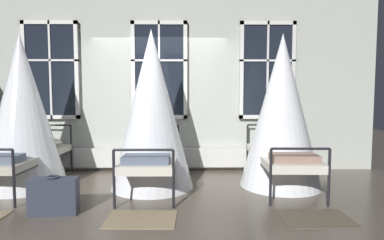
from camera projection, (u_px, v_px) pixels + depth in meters
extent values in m
plane|color=brown|center=(154.00, 188.00, 4.95)|extent=(16.86, 16.86, 0.00)
cube|color=#B2B7AD|center=(160.00, 83.00, 6.08)|extent=(8.16, 0.10, 3.31)
cube|color=black|center=(51.00, 70.00, 5.93)|extent=(1.04, 0.02, 1.81)
cube|color=silver|center=(52.00, 117.00, 6.00)|extent=(1.04, 0.06, 0.07)
cube|color=silver|center=(49.00, 22.00, 5.87)|extent=(1.04, 0.06, 0.07)
cube|color=silver|center=(24.00, 70.00, 5.93)|extent=(0.07, 0.06, 1.81)
cube|color=silver|center=(77.00, 70.00, 5.94)|extent=(0.07, 0.06, 1.81)
cube|color=silver|center=(51.00, 70.00, 5.93)|extent=(0.04, 0.06, 1.81)
cube|color=silver|center=(50.00, 60.00, 5.92)|extent=(1.04, 0.06, 0.04)
cube|color=black|center=(159.00, 70.00, 5.96)|extent=(1.04, 0.02, 1.81)
cube|color=silver|center=(160.00, 117.00, 6.02)|extent=(1.04, 0.06, 0.07)
cube|color=silver|center=(159.00, 23.00, 5.89)|extent=(1.04, 0.06, 0.07)
cube|color=silver|center=(133.00, 70.00, 5.95)|extent=(0.07, 0.06, 1.81)
cube|color=silver|center=(185.00, 70.00, 5.96)|extent=(0.07, 0.06, 1.81)
cube|color=silver|center=(159.00, 70.00, 5.96)|extent=(0.04, 0.06, 1.81)
cube|color=silver|center=(159.00, 60.00, 5.94)|extent=(1.04, 0.06, 0.04)
cube|color=black|center=(267.00, 70.00, 5.98)|extent=(1.04, 0.02, 1.81)
cube|color=silver|center=(267.00, 117.00, 6.04)|extent=(1.04, 0.06, 0.07)
cube|color=silver|center=(268.00, 23.00, 5.91)|extent=(1.04, 0.06, 0.07)
cube|color=silver|center=(241.00, 70.00, 5.97)|extent=(0.07, 0.06, 1.81)
cube|color=silver|center=(293.00, 70.00, 5.98)|extent=(0.07, 0.06, 1.81)
cube|color=silver|center=(267.00, 70.00, 5.98)|extent=(0.04, 0.06, 1.81)
cube|color=silver|center=(268.00, 61.00, 5.96)|extent=(1.04, 0.06, 0.04)
cube|color=silver|center=(160.00, 158.00, 6.06)|extent=(4.63, 0.10, 0.36)
cylinder|color=black|center=(31.00, 149.00, 5.94)|extent=(0.04, 0.04, 0.88)
cylinder|color=black|center=(71.00, 149.00, 5.94)|extent=(0.04, 0.04, 0.88)
cylinder|color=black|center=(14.00, 179.00, 4.04)|extent=(0.04, 0.04, 0.75)
cylinder|color=black|center=(0.00, 160.00, 4.99)|extent=(0.06, 1.91, 0.03)
cylinder|color=black|center=(48.00, 161.00, 4.99)|extent=(0.06, 1.91, 0.03)
cylinder|color=black|center=(51.00, 125.00, 5.91)|extent=(0.75, 0.04, 0.03)
cube|color=#B7B2A3|center=(24.00, 157.00, 4.99)|extent=(0.80, 1.94, 0.12)
ellipsoid|color=silver|center=(45.00, 142.00, 5.69)|extent=(0.58, 0.41, 0.14)
cone|color=white|center=(22.00, 111.00, 4.93)|extent=(1.27, 1.27, 2.36)
cylinder|color=black|center=(138.00, 149.00, 5.91)|extent=(0.04, 0.04, 0.88)
cylinder|color=black|center=(178.00, 149.00, 5.92)|extent=(0.04, 0.04, 0.88)
cylinder|color=black|center=(114.00, 179.00, 4.01)|extent=(0.04, 0.04, 0.75)
cylinder|color=black|center=(173.00, 179.00, 4.02)|extent=(0.04, 0.04, 0.75)
cylinder|color=black|center=(128.00, 161.00, 4.96)|extent=(0.03, 1.91, 0.03)
cylinder|color=black|center=(176.00, 161.00, 4.97)|extent=(0.03, 1.91, 0.03)
cylinder|color=black|center=(158.00, 125.00, 5.88)|extent=(0.75, 0.03, 0.03)
cylinder|color=black|center=(143.00, 150.00, 3.99)|extent=(0.75, 0.03, 0.03)
cube|color=silver|center=(152.00, 157.00, 4.96)|extent=(0.77, 1.93, 0.12)
ellipsoid|color=silver|center=(157.00, 142.00, 5.66)|extent=(0.58, 0.40, 0.14)
cube|color=slate|center=(146.00, 159.00, 4.26)|extent=(0.62, 0.36, 0.10)
cone|color=white|center=(152.00, 109.00, 4.90)|extent=(1.27, 1.27, 2.42)
cylinder|color=black|center=(247.00, 148.00, 6.01)|extent=(0.04, 0.04, 0.88)
cylinder|color=black|center=(287.00, 148.00, 5.99)|extent=(0.04, 0.04, 0.88)
cylinder|color=black|center=(271.00, 177.00, 4.11)|extent=(0.04, 0.04, 0.75)
cylinder|color=black|center=(329.00, 178.00, 4.10)|extent=(0.04, 0.04, 0.75)
cylinder|color=black|center=(257.00, 160.00, 5.06)|extent=(0.08, 1.91, 0.03)
cylinder|color=black|center=(304.00, 160.00, 5.05)|extent=(0.08, 1.91, 0.03)
cylinder|color=black|center=(268.00, 125.00, 5.97)|extent=(0.75, 0.05, 0.03)
cylinder|color=black|center=(301.00, 149.00, 4.08)|extent=(0.75, 0.05, 0.03)
cube|color=silver|center=(281.00, 156.00, 5.05)|extent=(0.81, 1.95, 0.12)
ellipsoid|color=#B7B2A3|center=(270.00, 142.00, 5.75)|extent=(0.59, 0.41, 0.14)
cube|color=gray|center=(294.00, 158.00, 4.35)|extent=(0.63, 0.38, 0.10)
cone|color=white|center=(282.00, 110.00, 4.99)|extent=(1.27, 1.27, 2.38)
cube|color=#8E7A5B|center=(141.00, 219.00, 3.68)|extent=(0.81, 0.58, 0.01)
cube|color=brown|center=(316.00, 218.00, 3.70)|extent=(0.80, 0.57, 0.01)
cube|color=#2D3342|center=(54.00, 196.00, 3.84)|extent=(0.57, 0.24, 0.44)
cube|color=tan|center=(57.00, 193.00, 3.94)|extent=(0.50, 0.05, 0.03)
torus|color=#2D3342|center=(53.00, 177.00, 3.82)|extent=(0.15, 0.15, 0.02)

